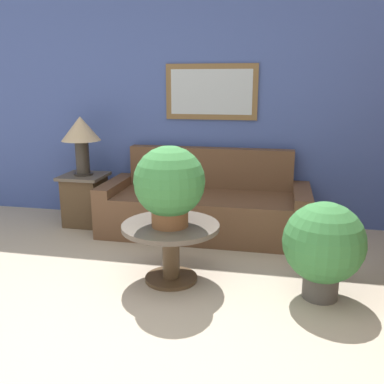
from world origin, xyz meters
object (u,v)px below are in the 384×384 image
at_px(potted_plant_floor, 324,245).
at_px(side_table, 85,199).
at_px(couch_main, 205,207).
at_px(table_lamp, 81,133).
at_px(coffee_table, 171,240).
at_px(potted_plant_on_table, 169,184).

bearing_deg(potted_plant_floor, side_table, 153.28).
xyz_separation_m(couch_main, side_table, (-1.42, -0.00, 0.01)).
bearing_deg(side_table, couch_main, 0.19).
height_order(couch_main, table_lamp, table_lamp).
xyz_separation_m(coffee_table, potted_plant_floor, (1.21, -0.06, 0.07)).
height_order(coffee_table, table_lamp, table_lamp).
height_order(coffee_table, potted_plant_on_table, potted_plant_on_table).
bearing_deg(coffee_table, side_table, 137.68).
bearing_deg(potted_plant_on_table, potted_plant_floor, -0.80).
xyz_separation_m(potted_plant_on_table, potted_plant_floor, (1.20, -0.02, -0.41)).
bearing_deg(couch_main, coffee_table, -93.28).
bearing_deg(table_lamp, coffee_table, -42.32).
bearing_deg(potted_plant_on_table, table_lamp, 136.86).
relative_size(table_lamp, potted_plant_on_table, 1.02).
distance_m(coffee_table, table_lamp, 1.96).
relative_size(couch_main, side_table, 3.77).
bearing_deg(couch_main, potted_plant_floor, -48.67).
distance_m(couch_main, coffee_table, 1.24).
xyz_separation_m(coffee_table, side_table, (-1.35, 1.23, -0.06)).
relative_size(couch_main, potted_plant_on_table, 3.43).
distance_m(couch_main, side_table, 1.42).
height_order(side_table, potted_plant_on_table, potted_plant_on_table).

